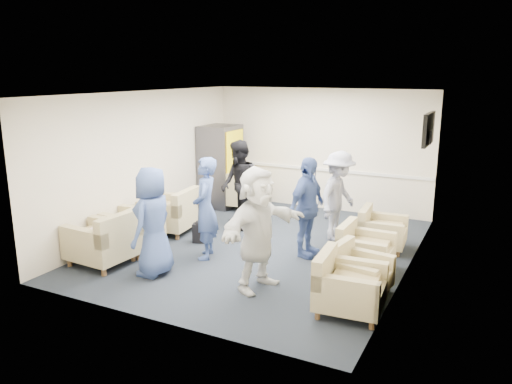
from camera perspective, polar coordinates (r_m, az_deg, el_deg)
The scene contains 25 objects.
floor at distance 8.93m, azimuth 0.63°, elevation -6.36°, with size 6.00×6.00×0.00m, color #1B212B.
ceiling at distance 8.40m, azimuth 0.68°, elevation 11.23°, with size 6.00×6.00×0.00m, color white.
back_wall at distance 11.30m, azimuth 7.34°, elevation 4.85°, with size 5.00×0.02×2.70m, color beige.
front_wall at distance 6.08m, azimuth -11.81°, elevation -2.91°, with size 5.00×0.02×2.70m, color beige.
left_wall at distance 9.89m, azimuth -12.51°, elevation 3.40°, with size 0.02×6.00×2.70m, color beige.
right_wall at distance 7.83m, azimuth 17.35°, elevation 0.44°, with size 0.02×6.00×2.70m, color beige.
chair_rail at distance 11.35m, azimuth 7.24°, elevation 2.60°, with size 4.98×0.04×0.06m, color silver.
tv at distance 9.48m, azimuth 19.11°, elevation 6.80°, with size 0.10×1.00×0.58m.
armchair_left_near at distance 8.43m, azimuth -16.73°, elevation -5.48°, with size 1.00×1.00×0.75m.
armchair_left_mid at distance 8.91m, azimuth -14.05°, elevation -4.29°, with size 0.97×0.97×0.75m.
armchair_left_far at distance 9.80m, azimuth -9.54°, elevation -2.48°, with size 1.00×1.00×0.73m.
armchair_right_near at distance 6.66m, azimuth 10.26°, elevation -10.70°, with size 0.90×0.90×0.67m.
armchair_right_midnear at distance 7.19m, azimuth 11.37°, elevation -9.14°, with size 0.85×0.85×0.60m.
armchair_right_midfar at distance 8.06m, azimuth 12.08°, elevation -6.56°, with size 0.78×0.78×0.62m.
armchair_right_far at distance 9.07m, azimuth 13.96°, elevation -4.41°, with size 0.82×0.82×0.61m.
armchair_corner at distance 11.34m, azimuth -1.46°, elevation -0.08°, with size 1.02×1.02×0.73m.
vending_machine at distance 11.48m, azimuth -4.05°, elevation 2.97°, with size 0.76×0.88×1.87m.
backpack at distance 9.18m, azimuth -6.46°, elevation -4.43°, with size 0.29×0.25×0.42m.
pillow at distance 8.39m, azimuth -16.88°, elevation -4.22°, with size 0.46×0.35×0.13m, color beige.
person_front_left at distance 7.70m, azimuth -11.71°, elevation -3.35°, with size 0.82×0.53×1.68m, color #3B518E.
person_mid_left at distance 8.27m, azimuth -5.80°, elevation -1.87°, with size 0.62×0.41×1.70m, color #3B518E.
person_back_left at distance 9.78m, azimuth -1.92°, elevation 0.79°, with size 0.86×0.67×1.76m, color black.
person_back_right at distance 9.24m, azimuth 9.40°, elevation -0.47°, with size 1.07×0.62×1.66m, color beige.
person_mid_right at distance 8.34m, azimuth 5.85°, elevation -1.77°, with size 0.99×0.41×1.70m, color #3B518E.
person_front_right at distance 7.04m, azimuth 0.18°, elevation -4.23°, with size 1.66×0.53×1.79m, color silver.
Camera 1 is at (3.66, -7.55, 3.05)m, focal length 35.00 mm.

